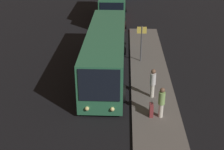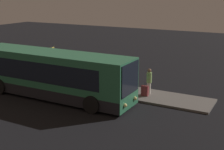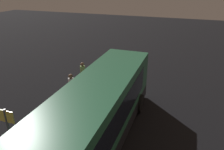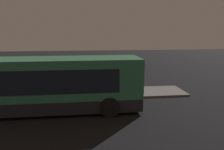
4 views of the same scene
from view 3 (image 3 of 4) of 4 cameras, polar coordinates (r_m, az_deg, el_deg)
The scene contains 7 objects.
ground at distance 10.62m, azimuth -5.79°, elevation -18.89°, with size 80.00×80.00×0.00m, color black.
platform at distance 11.89m, azimuth -19.15°, elevation -14.53°, with size 20.00×2.67×0.13m.
bus_lead at distance 9.58m, azimuth -5.42°, elevation -12.47°, with size 11.70×2.78×3.07m.
passenger_boarding at distance 13.69m, azimuth -10.57°, elevation -2.88°, with size 0.44×0.44×1.82m.
passenger_waiting at distance 15.56m, azimuth -7.64°, elevation 0.51°, with size 0.41×0.41×1.77m.
suitcase at distance 15.53m, azimuth -6.00°, elevation -1.96°, with size 0.48×0.20×0.94m.
sign_post at distance 9.41m, azimuth -25.24°, elevation -13.26°, with size 0.10×0.71×2.73m.
Camera 3 is at (-6.99, -3.57, 7.16)m, focal length 35.00 mm.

